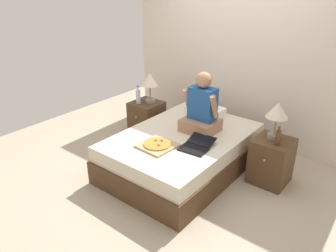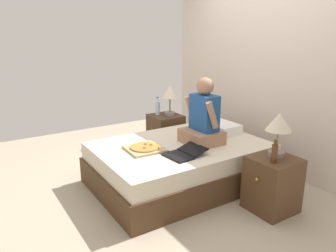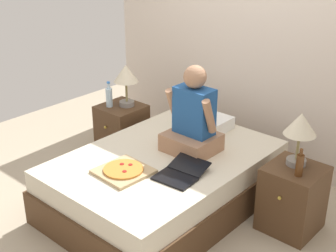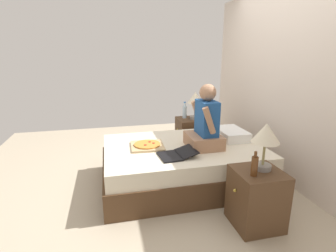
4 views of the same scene
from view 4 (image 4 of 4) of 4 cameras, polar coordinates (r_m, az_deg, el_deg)
ground_plane at (r=3.54m, az=3.13°, el=-11.86°), size 5.69×5.69×0.00m
wall_back at (r=3.78m, az=23.95°, el=8.51°), size 3.69×0.12×2.50m
bed at (r=3.43m, az=3.20°, el=-8.20°), size 1.39×2.01×0.50m
nightstand_left at (r=4.46m, az=4.95°, el=-1.97°), size 0.44×0.47×0.57m
lamp_on_left_nightstand at (r=4.29m, az=5.95°, el=5.74°), size 0.26×0.26×0.45m
water_bottle at (r=4.40m, az=3.64°, el=3.19°), size 0.07×0.07×0.28m
nightstand_right at (r=2.75m, az=18.68°, el=-14.67°), size 0.44×0.47×0.57m
lamp_on_right_nightstand at (r=2.56m, az=20.49°, el=-2.15°), size 0.26×0.26×0.45m
beer_bottle at (r=2.48m, az=18.32°, el=-8.21°), size 0.06×0.06×0.23m
pillow at (r=3.70m, az=13.56°, el=-1.64°), size 0.52×0.34×0.12m
person_seated at (r=3.23m, az=8.14°, el=0.33°), size 0.47×0.40×0.78m
laptop at (r=2.98m, az=1.57°, el=-6.26°), size 0.35×0.44×0.07m
pizza_box at (r=3.28m, az=-4.54°, el=-4.23°), size 0.42×0.42×0.05m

